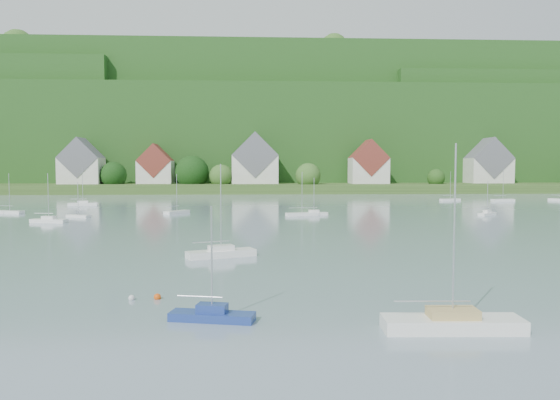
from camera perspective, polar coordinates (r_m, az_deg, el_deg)
The scene contains 14 objects.
far_shore_strip at distance 205.94m, azimuth -4.01°, elevation 1.41°, with size 600.00×60.00×3.00m, color #2F4C1C.
forested_ridge at distance 274.72m, azimuth -3.67°, elevation 6.39°, with size 620.00×181.22×69.89m.
village_building_0 at distance 201.61m, azimuth -19.95°, elevation 3.44°, with size 14.00×10.40×16.00m.
village_building_1 at distance 197.72m, azimuth -12.82°, elevation 3.35°, with size 12.00×9.36×14.00m.
village_building_2 at distance 193.78m, azimuth -2.61°, elevation 3.88°, with size 16.00×11.44×18.00m.
village_building_3 at distance 196.10m, azimuth 9.19°, elevation 3.59°, with size 13.00×10.40×15.50m.
village_building_4 at distance 213.82m, azimuth 20.86°, elevation 3.43°, with size 15.00×10.40×16.50m.
near_sailboat_1 at distance 32.66m, azimuth -7.08°, elevation -11.68°, with size 5.12×2.40×6.67m.
near_sailboat_2 at distance 31.86m, azimuth 17.50°, elevation -12.01°, with size 7.62×2.43×10.18m.
near_sailboat_3 at distance 54.67m, azimuth -6.14°, elevation -5.43°, with size 7.02×4.34×9.19m.
mooring_buoy_0 at distance 38.45m, azimuth -12.63°, elevation -10.02°, with size 0.49×0.49×0.49m, color #E14F0E.
mooring_buoy_1 at distance 38.64m, azimuth -15.18°, elevation -9.99°, with size 0.43×0.43×0.43m, color silver.
mooring_buoy_3 at distance 58.47m, azimuth -4.21°, elevation -5.30°, with size 0.45×0.45×0.45m, color #E14F0E.
far_sailboat_cluster at distance 120.92m, azimuth -2.63°, elevation -0.58°, with size 202.44×70.13×8.71m.
Camera 1 is at (4.03, -5.77, 8.92)m, focal length 35.17 mm.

